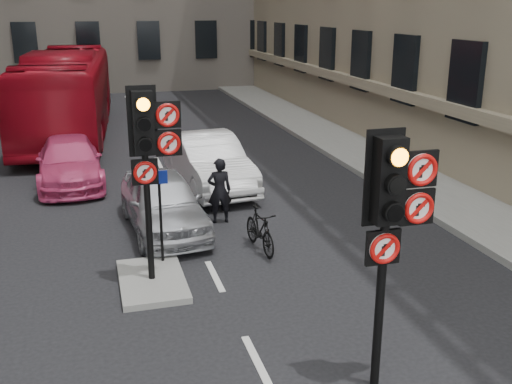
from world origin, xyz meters
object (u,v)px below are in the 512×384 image
signal_far (149,143)px  info_sign (160,203)px  motorcycle (260,230)px  bus_red (67,94)px  motorcyclist (220,191)px  car_white (208,162)px  signal_near (393,208)px  car_pink (70,162)px  car_silver (163,202)px

signal_far → info_sign: signal_far is taller
motorcycle → info_sign: 2.28m
signal_far → bus_red: (-1.74, 14.36, -1.04)m
motorcyclist → info_sign: (-1.65, -2.19, 0.54)m
info_sign → motorcyclist: bearing=53.8°
car_white → signal_near: bearing=-93.0°
motorcyclist → info_sign: bearing=56.3°
car_pink → motorcycle: (3.94, -6.35, -0.18)m
motorcyclist → motorcycle: bearing=106.3°
signal_far → bus_red: bearing=96.9°
signal_far → info_sign: bearing=73.9°
motorcycle → info_sign: (-2.09, -0.27, 0.87)m
signal_far → motorcycle: bearing=23.6°
signal_near → signal_far: 4.77m
car_silver → motorcyclist: 1.37m
bus_red → signal_near: bearing=-72.4°
signal_near → motorcycle: size_ratio=2.32×
signal_near → bus_red: signal_near is taller
car_white → motorcyclist: size_ratio=2.91×
car_white → signal_far: bearing=-115.9°
car_white → info_sign: size_ratio=2.47×
signal_near → car_white: bearing=92.5°
car_pink → bus_red: size_ratio=0.37×
car_silver → car_white: bearing=57.2°
bus_red → car_silver: bearing=-74.7°
car_white → info_sign: info_sign is taller
signal_near → bus_red: (-4.34, 18.36, -0.92)m
motorcyclist → car_white: bearing=-92.8°
car_white → motorcycle: size_ratio=3.00×
signal_near → motorcycle: bearing=93.3°
car_pink → motorcyclist: size_ratio=2.80×
signal_near → car_pink: (-4.24, 11.36, -1.94)m
bus_red → info_sign: bus_red is taller
car_white → car_pink: (-3.80, 1.53, -0.12)m
car_pink → motorcyclist: (3.50, -4.43, 0.15)m
car_pink → bus_red: bearing=88.7°
info_sign → car_pink: bearing=106.4°
car_silver → car_white: car_white is taller
signal_near → signal_far: (-2.60, 4.00, 0.12)m
car_pink → bus_red: bus_red is taller
signal_near → car_silver: 7.35m
bus_red → motorcyclist: bearing=-68.2°
signal_far → bus_red: 14.50m
bus_red → info_sign: 13.76m
signal_near → car_silver: size_ratio=0.89×
motorcyclist → info_sign: size_ratio=0.85×
car_white → motorcycle: 4.83m
signal_far → car_white: (2.17, 5.83, -1.94)m
signal_far → car_white: signal_far is taller
signal_far → car_pink: size_ratio=0.80×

